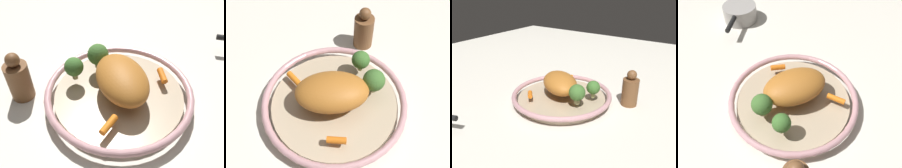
# 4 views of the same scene
# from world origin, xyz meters

# --- Properties ---
(ground_plane) EXTENTS (2.17, 2.17, 0.00)m
(ground_plane) POSITION_xyz_m (0.00, 0.00, 0.00)
(ground_plane) COLOR silver
(serving_bowl) EXTENTS (0.35, 0.35, 0.04)m
(serving_bowl) POSITION_xyz_m (0.00, 0.00, 0.02)
(serving_bowl) COLOR tan
(serving_bowl) RESTS_ON ground_plane
(roast_chicken_piece) EXTENTS (0.19, 0.20, 0.07)m
(roast_chicken_piece) POSITION_xyz_m (-0.00, 0.01, 0.07)
(roast_chicken_piece) COLOR #B36926
(roast_chicken_piece) RESTS_ON serving_bowl
(baby_carrot_left) EXTENTS (0.04, 0.04, 0.02)m
(baby_carrot_left) POSITION_xyz_m (-0.09, 0.07, 0.05)
(baby_carrot_left) COLOR orange
(baby_carrot_left) RESTS_ON serving_bowl
(baby_carrot_back) EXTENTS (0.05, 0.01, 0.01)m
(baby_carrot_back) POSITION_xyz_m (0.10, 0.04, 0.05)
(baby_carrot_back) COLOR orange
(baby_carrot_back) RESTS_ON serving_bowl
(broccoli_floret_small) EXTENTS (0.05, 0.05, 0.06)m
(broccoli_floret_small) POSITION_xyz_m (0.03, -0.11, 0.07)
(broccoli_floret_small) COLOR tan
(broccoli_floret_small) RESTS_ON serving_bowl
(broccoli_floret_large) EXTENTS (0.05, 0.05, 0.06)m
(broccoli_floret_large) POSITION_xyz_m (-0.04, -0.09, 0.07)
(broccoli_floret_large) COLOR tan
(broccoli_floret_large) RESTS_ON serving_bowl
(pepper_mill) EXTENTS (0.05, 0.05, 0.13)m
(pepper_mill) POSITION_xyz_m (0.12, -0.20, 0.05)
(pepper_mill) COLOR brown
(pepper_mill) RESTS_ON ground_plane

